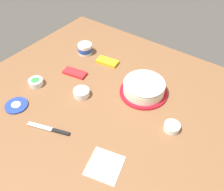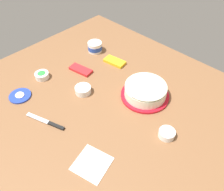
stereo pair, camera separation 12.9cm
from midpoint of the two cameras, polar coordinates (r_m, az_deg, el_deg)
The scene contains 11 objects.
ground_plane at distance 1.31m, azimuth -7.25°, elevation -2.17°, with size 1.54×1.54×0.00m, color brown.
frosted_cake at distance 1.33m, azimuth 5.25°, elevation 1.93°, with size 0.28×0.28×0.10m.
frosting_tub at distance 1.68m, azimuth -8.98°, elevation 11.45°, with size 0.10×0.10×0.07m.
frosting_tub_lid at distance 1.41m, azimuth -25.23°, elevation -2.38°, with size 0.13×0.13×0.02m.
spreading_knife at distance 1.23m, azimuth -17.70°, elevation -8.30°, with size 0.23×0.09×0.01m.
sprinkle_bowl_green at distance 1.50m, azimuth -20.89°, elevation 3.09°, with size 0.09×0.09×0.04m.
sprinkle_bowl_blue at distance 1.19m, azimuth 11.73°, elevation -7.87°, with size 0.08×0.08×0.04m.
sprinkle_bowl_pink at distance 1.35m, azimuth -10.38°, elevation 0.60°, with size 0.09×0.09×0.04m.
candy_box_lower at distance 1.58m, azimuth -3.54°, elevation 8.34°, with size 0.15×0.07×0.02m, color yellow.
candy_box_upper at distance 1.51m, azimuth -11.71°, elevation 5.46°, with size 0.15×0.07×0.02m, color red.
paper_napkin at distance 1.08m, azimuth -5.46°, elevation -17.19°, with size 0.15×0.15×0.01m, color white.
Camera 1 is at (-0.60, 0.66, 0.95)m, focal length 36.60 mm.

